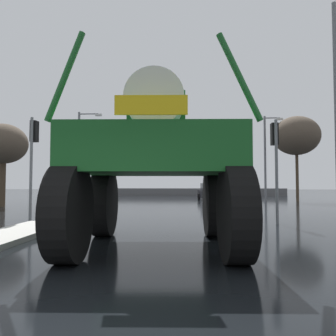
{
  "coord_description": "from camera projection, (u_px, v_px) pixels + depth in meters",
  "views": [
    {
      "loc": [
        1.26,
        -2.89,
        1.51
      ],
      "look_at": [
        0.7,
        7.15,
        1.99
      ],
      "focal_mm": 34.53,
      "sensor_mm": 36.0,
      "label": 1
    }
  ],
  "objects": [
    {
      "name": "traffic_signal_near_right",
      "position": [
        275.0,
        148.0,
        12.24
      ],
      "size": [
        0.24,
        0.54,
        3.91
      ],
      "color": "slate",
      "rests_on": "ground"
    },
    {
      "name": "roadside_barrier",
      "position": [
        176.0,
        192.0,
        38.61
      ],
      "size": [
        26.21,
        0.24,
        0.9
      ],
      "primitive_type": "cube",
      "color": "#59595B",
      "rests_on": "ground"
    },
    {
      "name": "bare_tree_right",
      "position": [
        296.0,
        136.0,
        27.06
      ],
      "size": [
        3.83,
        3.83,
        7.13
      ],
      "color": "#473828",
      "rests_on": "ground"
    },
    {
      "name": "streetlight_far_left",
      "position": [
        81.0,
        151.0,
        25.89
      ],
      "size": [
        1.93,
        0.24,
        7.26
      ],
      "color": "slate",
      "rests_on": "ground"
    },
    {
      "name": "ground_plane",
      "position": [
        167.0,
        207.0,
        20.83
      ],
      "size": [
        120.0,
        120.0,
        0.0
      ],
      "primitive_type": "plane",
      "color": "black"
    },
    {
      "name": "oversize_sprayer",
      "position": [
        156.0,
        162.0,
        7.74
      ],
      "size": [
        4.12,
        5.22,
        4.4
      ],
      "rotation": [
        0.0,
        0.0,
        1.61
      ],
      "color": "black",
      "rests_on": "ground"
    },
    {
      "name": "streetlight_far_right",
      "position": [
        267.0,
        154.0,
        27.26
      ],
      "size": [
        1.61,
        0.24,
        7.21
      ],
      "color": "slate",
      "rests_on": "ground"
    },
    {
      "name": "sedan_ahead",
      "position": [
        211.0,
        192.0,
        28.68
      ],
      "size": [
        2.3,
        4.29,
        1.52
      ],
      "rotation": [
        0.0,
        0.0,
        1.7
      ],
      "color": "black",
      "rests_on": "ground"
    },
    {
      "name": "bare_tree_left",
      "position": [
        3.0,
        144.0,
        20.9
      ],
      "size": [
        3.04,
        3.04,
        5.37
      ],
      "color": "#473828",
      "rests_on": "ground"
    },
    {
      "name": "traffic_signal_near_left",
      "position": [
        33.0,
        146.0,
        12.76
      ],
      "size": [
        0.24,
        0.54,
        4.1
      ],
      "color": "slate",
      "rests_on": "ground"
    },
    {
      "name": "traffic_signal_far_left",
      "position": [
        224.0,
        169.0,
        29.32
      ],
      "size": [
        0.24,
        0.55,
        3.89
      ],
      "color": "slate",
      "rests_on": "ground"
    }
  ]
}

